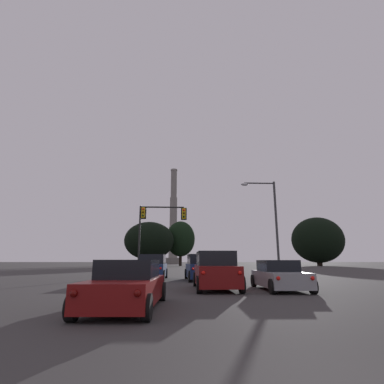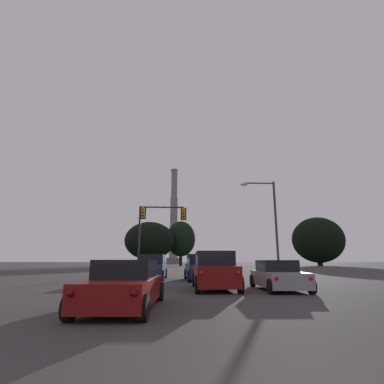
% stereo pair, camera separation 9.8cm
% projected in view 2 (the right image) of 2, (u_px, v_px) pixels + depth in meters
% --- Properties ---
extents(suv_left_lane_front, '(2.19, 4.94, 1.86)m').
position_uv_depth(suv_left_lane_front, '(152.00, 267.00, 22.83)').
color(suv_left_lane_front, navy).
rests_on(suv_left_lane_front, ground_plane).
extents(suv_center_lane_front, '(2.27, 4.97, 1.86)m').
position_uv_depth(suv_center_lane_front, '(200.00, 268.00, 21.90)').
color(suv_center_lane_front, navy).
rests_on(suv_center_lane_front, ground_plane).
extents(suv_center_lane_second, '(2.18, 4.93, 1.86)m').
position_uv_depth(suv_center_lane_second, '(214.00, 271.00, 15.09)').
color(suv_center_lane_second, maroon).
rests_on(suv_center_lane_second, ground_plane).
extents(sedan_left_lane_third, '(2.19, 4.78, 1.43)m').
position_uv_depth(sedan_left_lane_third, '(125.00, 285.00, 9.07)').
color(sedan_left_lane_third, maroon).
rests_on(sedan_left_lane_third, ground_plane).
extents(sedan_right_lane_second, '(2.15, 4.76, 1.43)m').
position_uv_depth(sedan_right_lane_second, '(278.00, 276.00, 14.79)').
color(sedan_right_lane_second, gray).
rests_on(sedan_right_lane_second, ground_plane).
extents(traffic_light_overhead_left, '(4.87, 0.50, 6.78)m').
position_uv_depth(traffic_light_overhead_left, '(155.00, 222.00, 29.91)').
color(traffic_light_overhead_left, black).
rests_on(traffic_light_overhead_left, ground_plane).
extents(street_lamp, '(3.09, 0.36, 8.31)m').
position_uv_depth(street_lamp, '(270.00, 217.00, 26.12)').
color(street_lamp, '#38383A').
rests_on(street_lamp, ground_plane).
extents(smokestack, '(5.65, 5.65, 39.46)m').
position_uv_depth(smokestack, '(174.00, 225.00, 122.69)').
color(smokestack, slate).
rests_on(smokestack, ground_plane).
extents(treeline_right_mid, '(12.58, 11.32, 11.13)m').
position_uv_depth(treeline_right_mid, '(150.00, 241.00, 76.22)').
color(treeline_right_mid, black).
rests_on(treeline_right_mid, ground_plane).
extents(treeline_center_left, '(7.78, 7.00, 11.88)m').
position_uv_depth(treeline_center_left, '(181.00, 239.00, 80.88)').
color(treeline_center_left, black).
rests_on(treeline_center_left, ground_plane).
extents(treeline_far_left, '(13.81, 12.43, 13.01)m').
position_uv_depth(treeline_far_left, '(318.00, 240.00, 81.24)').
color(treeline_far_left, black).
rests_on(treeline_far_left, ground_plane).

